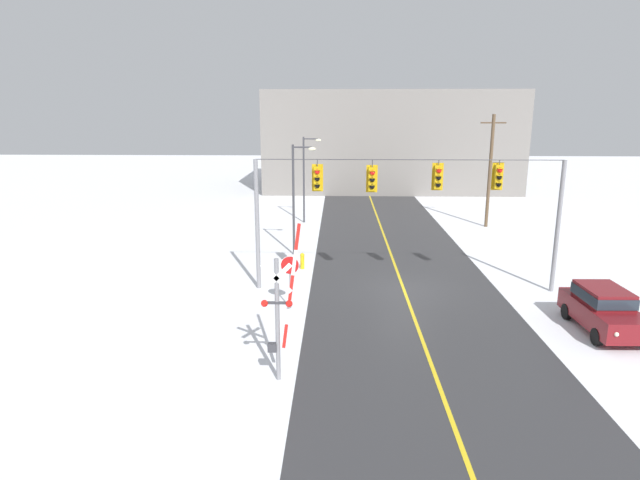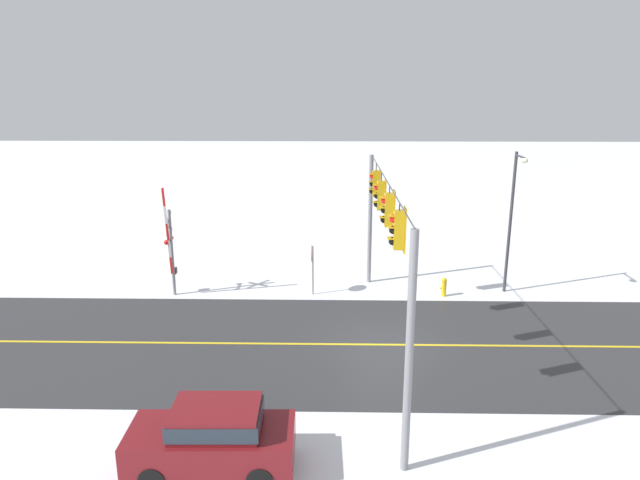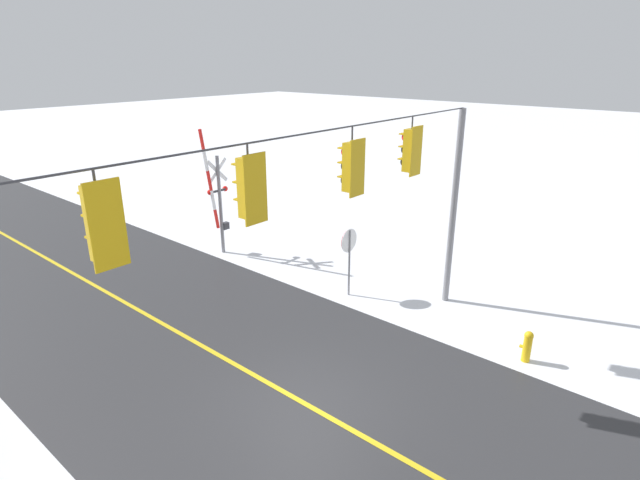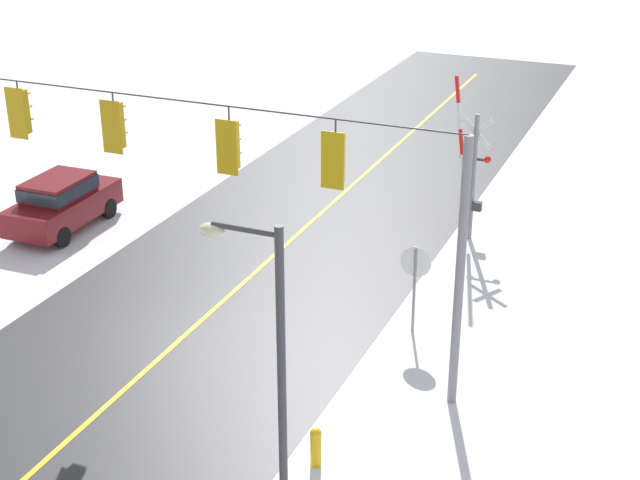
{
  "view_description": "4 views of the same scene",
  "coord_description": "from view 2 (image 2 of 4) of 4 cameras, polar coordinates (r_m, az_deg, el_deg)",
  "views": [
    {
      "loc": [
        -3.2,
        -24.51,
        8.33
      ],
      "look_at": [
        -3.99,
        -1.34,
        2.73
      ],
      "focal_mm": 29.95,
      "sensor_mm": 36.0,
      "label": 1
    },
    {
      "loc": [
        19.15,
        -1.87,
        9.26
      ],
      "look_at": [
        -3.59,
        -2.32,
        3.04
      ],
      "focal_mm": 31.63,
      "sensor_mm": 36.0,
      "label": 2
    },
    {
      "loc": [
        7.17,
        6.56,
        7.59
      ],
      "look_at": [
        -4.05,
        -2.95,
        2.24
      ],
      "focal_mm": 28.3,
      "sensor_mm": 36.0,
      "label": 3
    },
    {
      "loc": [
        -11.16,
        17.43,
        11.74
      ],
      "look_at": [
        -3.55,
        -0.59,
        3.11
      ],
      "focal_mm": 52.48,
      "sensor_mm": 36.0,
      "label": 4
    }
  ],
  "objects": [
    {
      "name": "fire_hydrant",
      "position": [
        26.31,
        12.43,
        -4.61
      ],
      "size": [
        0.24,
        0.31,
        0.88
      ],
      "color": "gold",
      "rests_on": "ground"
    },
    {
      "name": "railroad_crossing",
      "position": [
        26.11,
        -14.88,
        -0.61
      ],
      "size": [
        1.25,
        0.31,
        5.09
      ],
      "color": "gray",
      "rests_on": "ground"
    },
    {
      "name": "streetlamp_near",
      "position": [
        26.58,
        18.93,
        2.86
      ],
      "size": [
        1.39,
        0.28,
        6.5
      ],
      "color": "#38383D",
      "rests_on": "ground"
    },
    {
      "name": "lane_centre_line",
      "position": [
        22.67,
        21.67,
        -9.94
      ],
      "size": [
        0.14,
        72.0,
        0.01
      ],
      "primitive_type": "cube",
      "color": "gold",
      "rests_on": "ground"
    },
    {
      "name": "stop_sign",
      "position": [
        25.53,
        -0.79,
        -1.9
      ],
      "size": [
        0.8,
        0.09,
        2.35
      ],
      "color": "gray",
      "rests_on": "ground"
    },
    {
      "name": "signal_span",
      "position": [
        19.88,
        6.46,
        1.17
      ],
      "size": [
        14.2,
        0.47,
        6.22
      ],
      "color": "gray",
      "rests_on": "ground"
    },
    {
      "name": "ground_plane",
      "position": [
        21.35,
        6.15,
        -10.5
      ],
      "size": [
        160.0,
        160.0,
        0.0
      ],
      "primitive_type": "plane",
      "color": "white"
    },
    {
      "name": "road_asphalt",
      "position": [
        22.68,
        21.67,
        -9.95
      ],
      "size": [
        9.0,
        80.0,
        0.01
      ],
      "primitive_type": "cube",
      "color": "#303033",
      "rests_on": "ground"
    },
    {
      "name": "parked_car_maroon",
      "position": [
        14.93,
        -10.76,
        -18.8
      ],
      "size": [
        1.89,
        4.23,
        1.74
      ],
      "color": "maroon",
      "rests_on": "ground"
    }
  ]
}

